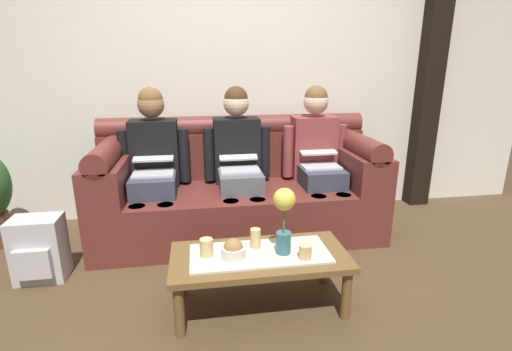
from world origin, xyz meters
The scene contains 14 objects.
ground_plane centered at (0.00, 0.00, 0.00)m, with size 14.00×14.00×0.00m, color #4C3823.
back_wall_patterned centered at (0.00, 1.70, 1.45)m, with size 6.00×0.12×2.90m, color silver.
timber_pillar centered at (1.89, 1.58, 1.45)m, with size 0.20×0.20×2.90m, color black.
couch centered at (0.00, 1.17, 0.37)m, with size 2.29×0.88×0.96m.
person_left centered at (-0.68, 1.17, 0.66)m, with size 0.56×0.67×1.22m.
person_middle centered at (0.00, 1.17, 0.66)m, with size 0.56×0.67×1.22m.
person_right centered at (0.68, 1.16, 0.66)m, with size 0.56×0.67×1.22m.
coffee_table centered at (0.00, 0.09, 0.30)m, with size 1.02×0.48×0.35m.
flower_vase centered at (0.13, 0.07, 0.60)m, with size 0.13×0.13×0.39m.
snack_bowl centered at (-0.16, 0.06, 0.40)m, with size 0.14×0.14×0.11m.
cup_near_left centered at (-0.01, 0.16, 0.41)m, with size 0.06×0.06×0.11m, color #DBB77A.
cup_near_right centered at (-0.30, 0.10, 0.40)m, with size 0.08×0.08×0.10m, color #DBB77A.
cup_far_center centered at (0.24, -0.02, 0.39)m, with size 0.07×0.07×0.08m, color #DBB77A.
backpack_left centered at (-1.39, 0.61, 0.22)m, with size 0.31×0.26×0.44m.
Camera 1 is at (-0.33, -1.84, 1.40)m, focal length 26.46 mm.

